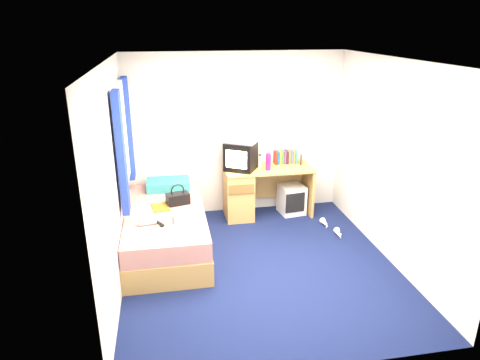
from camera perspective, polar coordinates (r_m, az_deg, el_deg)
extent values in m
plane|color=#0C1438|center=(5.29, 2.69, -11.29)|extent=(3.40, 3.40, 0.00)
plane|color=white|center=(4.52, 3.21, 15.60)|extent=(3.40, 3.40, 0.00)
plane|color=silver|center=(6.37, -0.52, 6.03)|extent=(3.20, 0.00, 3.20)
plane|color=silver|center=(3.28, 9.67, -8.57)|extent=(3.20, 0.00, 3.20)
plane|color=silver|center=(4.69, -16.48, -0.09)|extent=(0.00, 3.40, 3.40)
plane|color=silver|center=(5.35, 19.87, 2.01)|extent=(0.00, 3.40, 3.40)
cube|color=tan|center=(5.67, -9.76, -7.51)|extent=(1.00, 2.00, 0.30)
cube|color=brown|center=(5.34, -4.25, -9.04)|extent=(0.02, 0.70, 0.18)
cube|color=silver|center=(5.56, -9.92, -5.04)|extent=(0.98, 1.98, 0.24)
cube|color=#184E9F|center=(6.16, -9.55, -0.59)|extent=(0.60, 0.38, 0.13)
cube|color=tan|center=(6.33, 3.80, 1.48)|extent=(1.30, 0.55, 0.03)
cube|color=tan|center=(6.37, -0.21, -1.94)|extent=(0.40, 0.52, 0.72)
cube|color=tan|center=(6.63, 9.02, -1.29)|extent=(0.04, 0.52, 0.72)
cube|color=tan|center=(6.71, 5.31, -0.03)|extent=(0.78, 0.03, 0.55)
cube|color=white|center=(6.60, 6.89, -2.55)|extent=(0.40, 0.40, 0.44)
cube|color=black|center=(6.19, 0.12, 3.26)|extent=(0.55, 0.54, 0.41)
cube|color=beige|center=(6.02, -0.49, 2.76)|extent=(0.28, 0.17, 0.25)
cube|color=silver|center=(6.13, 0.12, 5.47)|extent=(0.55, 0.50, 0.08)
cube|color=maroon|center=(6.49, 4.73, 3.02)|extent=(0.03, 0.13, 0.20)
cube|color=navy|center=(6.50, 5.03, 3.04)|extent=(0.03, 0.13, 0.20)
cube|color=gold|center=(6.51, 5.33, 3.05)|extent=(0.03, 0.13, 0.20)
cube|color=#337F33|center=(6.52, 5.63, 3.06)|extent=(0.03, 0.13, 0.20)
cube|color=#7F337F|center=(6.53, 5.92, 3.08)|extent=(0.03, 0.13, 0.20)
cube|color=#262626|center=(6.54, 6.22, 3.09)|extent=(0.03, 0.13, 0.20)
cube|color=#B26633|center=(6.55, 6.51, 3.11)|extent=(0.03, 0.13, 0.20)
cube|color=#4C4C99|center=(6.56, 6.81, 3.12)|extent=(0.03, 0.13, 0.20)
cube|color=olive|center=(6.57, 7.10, 3.14)|extent=(0.03, 0.13, 0.20)
cube|color=#337272|center=(6.58, 7.39, 3.15)|extent=(0.03, 0.13, 0.20)
cube|color=#302010|center=(6.53, 8.12, 2.72)|extent=(0.05, 0.12, 0.14)
cylinder|color=#C41B69|center=(6.20, 3.79, 2.38)|extent=(0.09, 0.09, 0.24)
cylinder|color=white|center=(6.29, 2.68, 2.45)|extent=(0.06, 0.06, 0.19)
cube|color=black|center=(5.62, -8.28, -2.49)|extent=(0.32, 0.23, 0.14)
torus|color=black|center=(5.58, -8.33, -1.43)|extent=(0.18, 0.06, 0.18)
cube|color=silver|center=(5.16, -7.07, -4.88)|extent=(0.30, 0.26, 0.10)
cube|color=gold|center=(5.56, -10.53, -3.60)|extent=(0.24, 0.30, 0.01)
cylinder|color=silver|center=(5.13, -12.24, -5.51)|extent=(0.21, 0.09, 0.07)
cube|color=yellow|center=(5.07, -9.88, -6.01)|extent=(0.23, 0.14, 0.01)
cube|color=black|center=(5.11, -10.67, -5.79)|extent=(0.13, 0.16, 0.02)
cube|color=silver|center=(5.48, -15.66, 5.60)|extent=(0.02, 0.90, 1.10)
cube|color=white|center=(5.36, -16.15, 11.71)|extent=(0.06, 1.06, 0.08)
cube|color=white|center=(5.65, -15.00, -0.19)|extent=(0.06, 1.06, 0.08)
cube|color=navy|center=(4.92, -15.57, 3.38)|extent=(0.08, 0.24, 1.40)
cube|color=navy|center=(6.05, -14.70, 6.56)|extent=(0.08, 0.24, 1.40)
cone|color=white|center=(6.32, 11.29, -5.72)|extent=(0.09, 0.22, 0.09)
cone|color=white|center=(6.07, 12.99, -6.98)|extent=(0.13, 0.23, 0.09)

